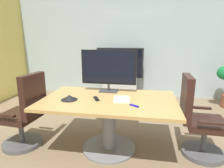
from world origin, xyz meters
TOP-DOWN VIEW (x-y plane):
  - ground_plane at (0.00, 0.00)m, footprint 7.25×7.25m
  - wall_back_glass_partition at (0.00, 3.01)m, footprint 6.25×0.10m
  - conference_table at (-0.01, 0.18)m, footprint 1.81×1.10m
  - office_chair_left at (-1.20, 0.04)m, footprint 0.61×0.59m
  - office_chair_right at (1.18, 0.26)m, footprint 0.60×0.58m
  - tv_monitor at (-0.08, 0.55)m, footprint 0.84×0.18m
  - wall_display_unit at (-0.19, 2.65)m, footprint 1.20×0.36m
  - conference_phone at (-0.52, 0.04)m, footprint 0.22×0.22m
  - remote_control at (-0.17, 0.13)m, footprint 0.12×0.17m
  - whiteboard_marker at (0.35, -0.06)m, footprint 0.12×0.09m
  - paper_notepad at (0.17, 0.18)m, footprint 0.24×0.32m

SIDE VIEW (x-z plane):
  - ground_plane at x=0.00m, z-range 0.00..0.00m
  - wall_display_unit at x=-0.19m, z-range -0.21..1.10m
  - office_chair_left at x=-1.20m, z-range -0.09..1.00m
  - office_chair_right at x=1.18m, z-range -0.09..1.00m
  - conference_table at x=-0.01m, z-range 0.17..0.92m
  - paper_notepad at x=0.17m, z-range 0.75..0.76m
  - remote_control at x=-0.17m, z-range 0.75..0.77m
  - whiteboard_marker at x=0.35m, z-range 0.75..0.77m
  - conference_phone at x=-0.52m, z-range 0.75..0.82m
  - tv_monitor at x=-0.08m, z-range 0.79..1.43m
  - wall_back_glass_partition at x=0.00m, z-range 0.00..2.78m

